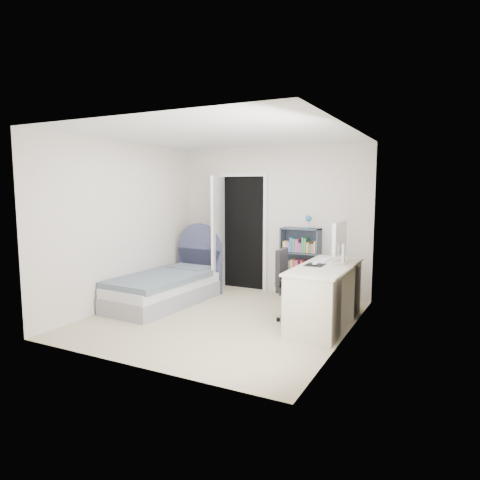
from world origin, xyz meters
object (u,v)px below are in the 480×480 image
at_px(office_chair, 290,281).
at_px(nightstand, 206,267).
at_px(floor_lamp, 216,256).
at_px(bookcase, 300,265).
at_px(bed, 167,286).
at_px(desk, 326,292).

bearing_deg(office_chair, nightstand, 152.74).
height_order(nightstand, floor_lamp, floor_lamp).
relative_size(nightstand, floor_lamp, 0.43).
bearing_deg(bookcase, office_chair, -77.23).
relative_size(bed, floor_lamp, 1.40).
distance_m(nightstand, office_chair, 2.20).
xyz_separation_m(bed, office_chair, (2.01, 0.07, 0.27)).
height_order(bed, floor_lamp, floor_lamp).
xyz_separation_m(nightstand, floor_lamp, (0.10, 0.16, 0.17)).
bearing_deg(desk, bookcase, 121.98).
xyz_separation_m(floor_lamp, office_chair, (1.85, -1.17, -0.04)).
height_order(floor_lamp, bookcase, floor_lamp).
relative_size(bed, desk, 1.21).
bearing_deg(nightstand, floor_lamp, 56.75).
relative_size(bookcase, office_chair, 1.39).
relative_size(bed, office_chair, 2.03).
height_order(bed, bookcase, bookcase).
distance_m(floor_lamp, bookcase, 1.57).
bearing_deg(bookcase, desk, -58.02).
bearing_deg(desk, office_chair, -178.04).
bearing_deg(office_chair, bookcase, 102.77).
xyz_separation_m(floor_lamp, desk, (2.35, -1.15, -0.14)).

